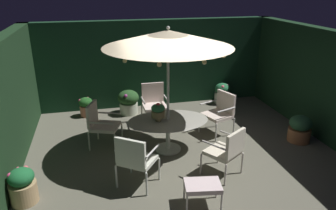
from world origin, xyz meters
name	(u,v)px	position (x,y,z in m)	size (l,w,h in m)	color
ground_plane	(184,155)	(0.00, 0.00, -0.01)	(7.14, 6.77, 0.02)	#605D4E
hedge_backdrop_rear	(154,63)	(0.00, 3.24, 1.24)	(7.14, 0.30, 2.49)	#14331F
hedge_backdrop_left	(0,115)	(-3.42, 0.00, 1.24)	(0.30, 6.77, 2.49)	#19331A
hedge_backdrop_right	(331,88)	(3.42, 0.00, 1.24)	(0.30, 6.77, 2.49)	black
patio_dining_table	(168,125)	(-0.28, 0.29, 0.59)	(1.75, 1.20, 0.71)	silver
patio_umbrella	(168,39)	(-0.28, 0.29, 2.43)	(2.59, 2.59, 2.67)	silver
centerpiece_planter	(158,111)	(-0.49, 0.29, 0.94)	(0.29, 0.29, 0.40)	olive
patio_chair_north	(154,101)	(-0.29, 1.80, 0.60)	(0.64, 0.59, 1.04)	silver
patio_chair_northeast	(100,122)	(-1.69, 0.83, 0.57)	(0.78, 0.77, 1.00)	beige
patio_chair_east	(135,158)	(-1.16, -0.93, 0.60)	(0.83, 0.81, 1.02)	silver
patio_chair_southeast	(227,149)	(0.55, -0.96, 0.57)	(0.82, 0.81, 0.98)	silver
patio_chair_south	(220,110)	(1.14, 0.82, 0.59)	(0.78, 0.81, 1.02)	silver
ottoman_footrest	(203,186)	(-0.17, -1.69, 0.37)	(0.64, 0.50, 0.42)	silver
potted_plant_back_right	(129,101)	(-0.86, 2.59, 0.36)	(0.58, 0.58, 0.67)	beige
potted_plant_front_corner	(22,186)	(-3.04, -0.91, 0.31)	(0.45, 0.45, 0.63)	tan
potted_plant_back_center	(86,106)	(-2.02, 2.67, 0.29)	(0.37, 0.37, 0.53)	#A35D48
potted_plant_right_near	(222,93)	(2.00, 2.76, 0.32)	(0.46, 0.46, 0.62)	beige
potted_plant_left_far	(300,129)	(2.77, -0.01, 0.31)	(0.51, 0.51, 0.63)	#AA673F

